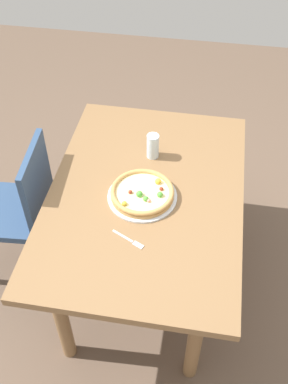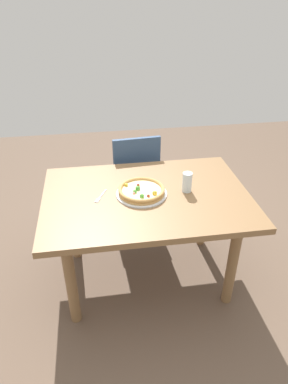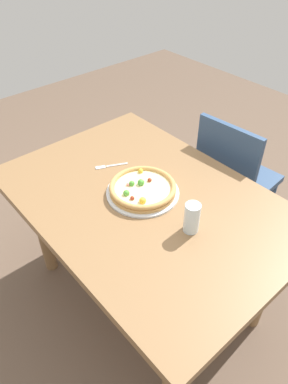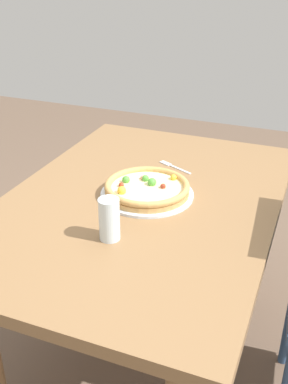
{
  "view_description": "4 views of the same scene",
  "coord_description": "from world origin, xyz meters",
  "views": [
    {
      "loc": [
        1.5,
        0.25,
        2.31
      ],
      "look_at": [
        0.02,
        -0.01,
        0.75
      ],
      "focal_mm": 42.22,
      "sensor_mm": 36.0,
      "label": 1
    },
    {
      "loc": [
        0.31,
        1.9,
        1.94
      ],
      "look_at": [
        0.02,
        -0.01,
        0.75
      ],
      "focal_mm": 32.32,
      "sensor_mm": 36.0,
      "label": 2
    },
    {
      "loc": [
        -0.91,
        0.8,
        1.79
      ],
      "look_at": [
        0.02,
        -0.01,
        0.75
      ],
      "focal_mm": 33.19,
      "sensor_mm": 36.0,
      "label": 3
    },
    {
      "loc": [
        -1.35,
        -0.55,
        1.52
      ],
      "look_at": [
        0.02,
        -0.01,
        0.75
      ],
      "focal_mm": 43.56,
      "sensor_mm": 36.0,
      "label": 4
    }
  ],
  "objects": [
    {
      "name": "fork",
      "position": [
        0.3,
        -0.02,
        0.74
      ],
      "size": [
        0.09,
        0.16,
        0.0
      ],
      "rotation": [
        0.0,
        0.0,
        1.12
      ],
      "color": "silver",
      "rests_on": "dining_table"
    },
    {
      "name": "chair_near",
      "position": [
        -0.0,
        -0.69,
        0.5
      ],
      "size": [
        0.43,
        0.43,
        0.9
      ],
      "rotation": [
        0.0,
        0.0,
        3.22
      ],
      "color": "navy",
      "rests_on": "ground"
    },
    {
      "name": "dining_table",
      "position": [
        0.0,
        0.0,
        0.64
      ],
      "size": [
        1.35,
        0.94,
        0.73
      ],
      "color": "olive",
      "rests_on": "ground"
    },
    {
      "name": "plate",
      "position": [
        0.03,
        -0.01,
        0.74
      ],
      "size": [
        0.34,
        0.34,
        0.01
      ],
      "primitive_type": "cylinder",
      "color": "silver",
      "rests_on": "dining_table"
    },
    {
      "name": "ground_plane",
      "position": [
        0.0,
        0.0,
        0.0
      ],
      "size": [
        6.0,
        6.0,
        0.0
      ],
      "primitive_type": "plane",
      "color": "brown"
    },
    {
      "name": "pizza",
      "position": [
        0.03,
        -0.01,
        0.76
      ],
      "size": [
        0.31,
        0.31,
        0.05
      ],
      "color": "tan",
      "rests_on": "plate"
    },
    {
      "name": "drinking_glass",
      "position": [
        -0.27,
        -0.01,
        0.8
      ],
      "size": [
        0.06,
        0.06,
        0.14
      ],
      "primitive_type": "cylinder",
      "color": "silver",
      "rests_on": "dining_table"
    }
  ]
}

